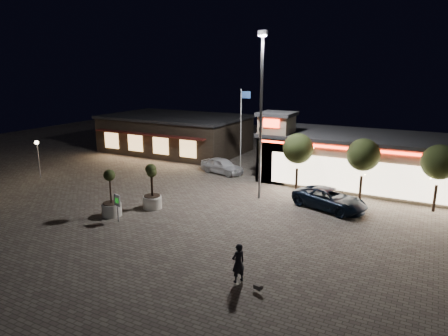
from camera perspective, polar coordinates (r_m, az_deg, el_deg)
The scene contains 17 objects.
ground at distance 25.44m, azimuth -6.35°, elevation -8.69°, with size 90.00×90.00×0.00m, color #72695D.
retail_building at distance 36.14m, azimuth 21.11°, elevation 1.02°, with size 20.40×8.40×6.10m.
restaurant_building at distance 48.46m, azimuth -6.94°, elevation 4.97°, with size 16.40×11.00×4.30m.
floodlight_pole at distance 29.69m, azimuth 5.33°, elevation 8.66°, with size 0.60×0.40×12.38m.
flagpole at distance 36.07m, azimuth 2.57°, elevation 6.05°, with size 0.95×0.10×8.00m.
lamp_post_west at distance 39.74m, azimuth -25.07°, elevation 2.12°, with size 0.36×0.36×3.48m.
string_tree_a at distance 32.32m, azimuth 10.52°, elevation 2.73°, with size 2.42×2.42×4.79m.
string_tree_b at distance 31.24m, azimuth 19.29°, elevation 1.77°, with size 2.42×2.42×4.79m.
string_tree_c at distance 30.95m, azimuth 28.44°, elevation 0.73°, with size 2.42×2.42×4.79m.
pickup_truck at distance 29.48m, azimuth 14.86°, elevation -4.30°, with size 2.46×5.34×1.48m, color black.
white_sedan at distance 38.00m, azimuth -0.32°, elevation 0.34°, with size 1.77×4.40×1.50m, color silver.
pedestrian at distance 19.22m, azimuth 2.06°, elevation -13.38°, with size 0.70×0.46×1.93m, color black.
dog at distance 18.76m, azimuth 4.99°, elevation -16.61°, with size 0.51×0.26×0.27m.
planter_left at distance 29.07m, azimuth -10.25°, elevation -3.75°, with size 1.33×1.33×3.28m.
planter_mid at distance 28.20m, azimuth -15.81°, elevation -4.65°, with size 1.32×1.32×3.25m.
planter_right at distance 29.01m, azimuth -10.14°, elevation -3.92°, with size 1.24×1.24×3.05m.
valet_sign at distance 26.92m, azimuth -15.01°, elevation -4.82°, with size 0.61×0.19×1.87m.
Camera 1 is at (13.33, -19.29, 9.87)m, focal length 32.00 mm.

